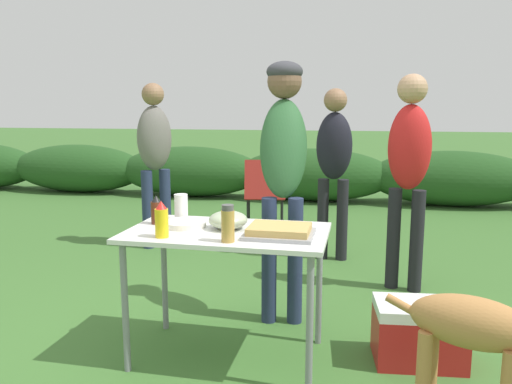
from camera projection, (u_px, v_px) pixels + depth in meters
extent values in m
plane|color=#3D6B2D|center=(228.00, 356.00, 2.86)|extent=(60.00, 60.00, 0.00)
ellipsoid|color=#234C1E|center=(78.00, 168.00, 8.47)|extent=(2.40, 0.90, 0.80)
ellipsoid|color=#234C1E|center=(190.00, 171.00, 8.06)|extent=(2.40, 0.90, 0.80)
ellipsoid|color=#234C1E|center=(314.00, 175.00, 7.65)|extent=(2.40, 0.90, 0.80)
ellipsoid|color=#234C1E|center=(452.00, 178.00, 7.24)|extent=(2.40, 0.90, 0.80)
cube|color=silver|center=(227.00, 233.00, 2.74)|extent=(1.10, 0.64, 0.02)
cylinder|color=gray|center=(125.00, 308.00, 2.64)|extent=(0.04, 0.04, 0.71)
cylinder|color=gray|center=(310.00, 324.00, 2.44)|extent=(0.04, 0.04, 0.71)
cylinder|color=gray|center=(164.00, 275.00, 3.17)|extent=(0.04, 0.04, 0.71)
cylinder|color=gray|center=(319.00, 286.00, 2.96)|extent=(0.04, 0.04, 0.71)
cube|color=#9E9EA3|center=(279.00, 234.00, 2.62)|extent=(0.36, 0.29, 0.02)
cube|color=tan|center=(279.00, 229.00, 2.62)|extent=(0.32, 0.25, 0.04)
cylinder|color=white|center=(185.00, 224.00, 2.83)|extent=(0.24, 0.24, 0.03)
ellipsoid|color=#ADBC99|center=(228.00, 220.00, 2.78)|extent=(0.22, 0.22, 0.10)
cylinder|color=white|center=(181.00, 207.00, 2.99)|extent=(0.08, 0.08, 0.16)
cylinder|color=yellow|center=(162.00, 223.00, 2.59)|extent=(0.07, 0.07, 0.15)
cone|color=red|center=(161.00, 205.00, 2.57)|extent=(0.06, 0.06, 0.04)
cylinder|color=#B2893D|center=(228.00, 226.00, 2.50)|extent=(0.07, 0.07, 0.16)
cylinder|color=#4C4C4C|center=(228.00, 208.00, 2.48)|extent=(0.06, 0.06, 0.03)
cylinder|color=#562314|center=(157.00, 213.00, 2.89)|extent=(0.06, 0.06, 0.13)
cone|color=black|center=(156.00, 199.00, 2.88)|extent=(0.05, 0.05, 0.04)
cylinder|color=#232D4C|center=(269.00, 261.00, 3.27)|extent=(0.10, 0.10, 0.84)
cylinder|color=#232D4C|center=(295.00, 261.00, 3.25)|extent=(0.10, 0.10, 0.84)
ellipsoid|color=#28562D|center=(284.00, 147.00, 3.26)|extent=(0.37, 0.50, 0.71)
sphere|color=brown|center=(285.00, 81.00, 3.32)|extent=(0.23, 0.23, 0.23)
ellipsoid|color=#333338|center=(285.00, 72.00, 3.31)|extent=(0.24, 0.24, 0.14)
cylinder|color=#232D4C|center=(148.00, 210.00, 5.03)|extent=(0.11, 0.11, 0.79)
cylinder|color=#232D4C|center=(166.00, 208.00, 5.13)|extent=(0.11, 0.11, 0.79)
ellipsoid|color=slate|center=(154.00, 138.00, 4.96)|extent=(0.43, 0.43, 0.64)
sphere|color=#936B4C|center=(153.00, 94.00, 4.89)|extent=(0.22, 0.22, 0.22)
cylinder|color=black|center=(393.00, 239.00, 3.90)|extent=(0.10, 0.10, 0.79)
cylinder|color=black|center=(417.00, 241.00, 3.82)|extent=(0.10, 0.10, 0.79)
ellipsoid|color=red|center=(410.00, 147.00, 3.74)|extent=(0.37, 0.31, 0.64)
sphere|color=tan|center=(413.00, 89.00, 3.67)|extent=(0.22, 0.22, 0.22)
cylinder|color=black|center=(323.00, 219.00, 4.67)|extent=(0.10, 0.10, 0.76)
cylinder|color=black|center=(342.00, 220.00, 4.63)|extent=(0.10, 0.10, 0.76)
ellipsoid|color=black|center=(334.00, 146.00, 4.54)|extent=(0.33, 0.24, 0.61)
sphere|color=#936B4C|center=(335.00, 100.00, 4.47)|extent=(0.21, 0.21, 0.21)
cylinder|color=#B27A42|center=(431.00, 362.00, 2.36)|extent=(0.06, 0.06, 0.43)
cylinder|color=#B27A42|center=(423.00, 377.00, 2.24)|extent=(0.06, 0.06, 0.43)
cylinder|color=#B27A42|center=(511.00, 383.00, 2.18)|extent=(0.06, 0.06, 0.43)
ellipsoid|color=#B27A42|center=(471.00, 322.00, 2.17)|extent=(0.57, 0.39, 0.23)
cylinder|color=#B27A42|center=(403.00, 306.00, 2.32)|extent=(0.17, 0.09, 0.09)
cube|color=maroon|center=(265.00, 195.00, 5.92)|extent=(0.54, 0.54, 0.03)
cube|color=maroon|center=(265.00, 180.00, 5.60)|extent=(0.48, 0.24, 0.44)
cylinder|color=black|center=(248.00, 215.00, 5.76)|extent=(0.02, 0.02, 0.38)
cylinder|color=black|center=(282.00, 215.00, 5.75)|extent=(0.02, 0.02, 0.38)
cylinder|color=black|center=(249.00, 208.00, 6.15)|extent=(0.02, 0.02, 0.38)
cylinder|color=black|center=(281.00, 208.00, 6.14)|extent=(0.02, 0.02, 0.38)
cylinder|color=black|center=(246.00, 181.00, 5.89)|extent=(0.10, 0.41, 0.02)
cylinder|color=black|center=(285.00, 181.00, 5.88)|extent=(0.10, 0.41, 0.02)
cube|color=#B21E1E|center=(418.00, 338.00, 2.78)|extent=(0.51, 0.37, 0.28)
cube|color=silver|center=(420.00, 309.00, 2.75)|extent=(0.51, 0.37, 0.06)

